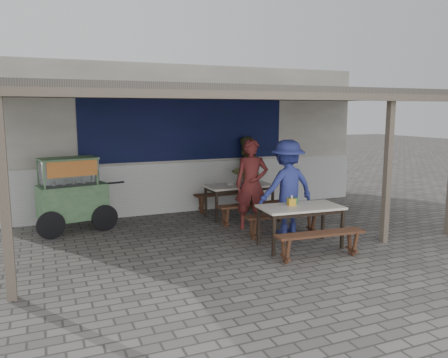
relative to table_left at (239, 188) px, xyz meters
The scene contains 17 objects.
ground 2.15m from the table_left, 109.66° to the right, with size 60.00×60.00×0.00m, color #64605A.
back_wall 2.07m from the table_left, 112.61° to the left, with size 9.00×1.28×3.50m.
warung_roof 2.38m from the table_left, 123.21° to the right, with size 9.00×4.21×2.81m.
table_left is the anchor object (origin of this frame).
bench_left_street 0.76m from the table_left, 88.51° to the right, with size 1.63×0.32×0.45m.
bench_left_wall 0.76m from the table_left, 91.49° to the left, with size 1.63×0.32×0.45m.
table_right 2.47m from the table_left, 88.74° to the right, with size 1.50×0.87×0.75m.
bench_right_street 3.18m from the table_left, 89.96° to the right, with size 1.56×0.40×0.45m.
bench_right_wall 1.82m from the table_left, 86.60° to the right, with size 1.56×0.40×0.45m.
vendor_cart 3.62m from the table_left, behind, with size 1.79×0.99×1.50m.
patron_street_side 1.04m from the table_left, 100.34° to the right, with size 0.68×0.44×1.86m, color maroon.
patron_wall_side 1.02m from the table_left, 56.26° to the left, with size 0.87×0.68×1.79m, color #585F31.
patron_right_table 1.61m from the table_left, 78.52° to the right, with size 1.20×0.69×1.86m, color #313B91.
tissue_box 2.37m from the table_left, 91.65° to the right, with size 0.13×0.13×0.13m, color gold.
donation_box 2.27m from the table_left, 89.72° to the right, with size 0.18×0.12×0.12m, color #2E693D.
condiment_jar 0.23m from the table_left, 22.38° to the left, with size 0.08×0.08×0.09m, color silver.
condiment_bowl 0.23m from the table_left, 162.91° to the left, with size 0.21×0.21×0.05m, color silver.
Camera 1 is at (-3.44, -6.99, 2.41)m, focal length 35.00 mm.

